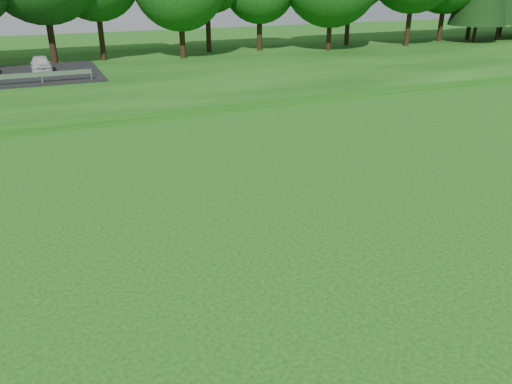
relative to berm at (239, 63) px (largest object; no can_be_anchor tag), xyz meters
name	(u,v)px	position (x,y,z in m)	size (l,w,h in m)	color
berm	(239,63)	(0.00, 0.00, 0.00)	(130.00, 30.00, 0.60)	#15470D
walking_path	(321,99)	(0.00, -14.00, -0.28)	(130.00, 1.60, 0.04)	gray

